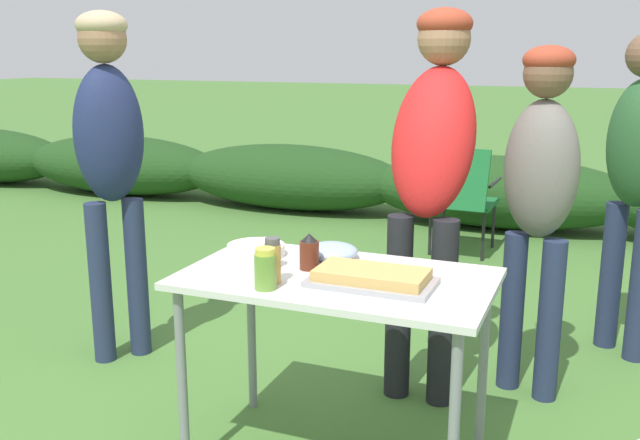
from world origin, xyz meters
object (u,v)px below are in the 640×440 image
paper_cup_stack (269,253)px  spice_jar (273,261)px  standing_person_in_red_jacket (433,156)px  standing_person_in_dark_puffer (638,167)px  standing_person_in_gray_fleece (110,145)px  plate_stack (256,250)px  mixing_bowl (331,251)px  standing_person_in_olive_jacket (540,184)px  camp_chair_green_behind_table (461,195)px  folding_table (337,296)px  food_tray (372,278)px  relish_jar (265,269)px  bbq_sauce_bottle (309,252)px

paper_cup_stack → spice_jar: (0.09, -0.15, 0.02)m
standing_person_in_red_jacket → standing_person_in_dark_puffer: size_ratio=1.06×
standing_person_in_gray_fleece → plate_stack: bearing=-72.8°
mixing_bowl → standing_person_in_dark_puffer: size_ratio=0.13×
spice_jar → standing_person_in_red_jacket: standing_person_in_red_jacket is taller
standing_person_in_olive_jacket → camp_chair_green_behind_table: 2.30m
spice_jar → standing_person_in_gray_fleece: (-1.17, 0.65, 0.26)m
plate_stack → standing_person_in_dark_puffer: size_ratio=0.14×
folding_table → mixing_bowl: 0.23m
plate_stack → paper_cup_stack: size_ratio=2.10×
food_tray → spice_jar: (-0.32, -0.10, 0.05)m
paper_cup_stack → standing_person_in_olive_jacket: 1.24m
food_tray → relish_jar: size_ratio=3.01×
standing_person_in_dark_puffer → food_tray: bearing=-75.2°
standing_person_in_gray_fleece → standing_person_in_dark_puffer: bearing=-28.4°
food_tray → standing_person_in_gray_fleece: size_ratio=0.25×
food_tray → relish_jar: 0.36m
bbq_sauce_bottle → standing_person_in_dark_puffer: (1.12, 1.46, 0.16)m
relish_jar → standing_person_in_dark_puffer: size_ratio=0.09×
bbq_sauce_bottle → standing_person_in_dark_puffer: bearing=52.6°
food_tray → standing_person_in_olive_jacket: size_ratio=0.28×
bbq_sauce_bottle → paper_cup_stack: bearing=-165.0°
plate_stack → mixing_bowl: bearing=12.8°
standing_person_in_red_jacket → camp_chair_green_behind_table: 2.34m
food_tray → camp_chair_green_behind_table: (-0.28, 3.04, -0.30)m
standing_person_in_gray_fleece → camp_chair_green_behind_table: 2.83m
standing_person_in_olive_jacket → standing_person_in_red_jacket: bearing=-144.7°
folding_table → mixing_bowl: (-0.09, 0.18, 0.11)m
spice_jar → standing_person_in_dark_puffer: bearing=54.7°
standing_person_in_dark_puffer → standing_person_in_gray_fleece: (-2.35, -1.00, 0.11)m
food_tray → mixing_bowl: (-0.24, 0.24, 0.00)m
plate_stack → standing_person_in_gray_fleece: bearing=158.8°
standing_person_in_red_jacket → standing_person_in_olive_jacket: bearing=15.7°
camp_chair_green_behind_table → relish_jar: bearing=-88.7°
spice_jar → mixing_bowl: bearing=76.5°
folding_table → standing_person_in_gray_fleece: standing_person_in_gray_fleece is taller
folding_table → plate_stack: size_ratio=4.89×
standing_person_in_red_jacket → standing_person_in_dark_puffer: (0.84, 0.76, -0.11)m
mixing_bowl → spice_jar: bearing=-103.5°
folding_table → spice_jar: 0.28m
plate_stack → spice_jar: 0.35m
spice_jar → standing_person_in_gray_fleece: size_ratio=0.09×
folding_table → standing_person_in_red_jacket: bearing=77.8°
spice_jar → bbq_sauce_bottle: bearing=74.2°
standing_person_in_olive_jacket → camp_chair_green_behind_table: (-0.73, 2.12, -0.50)m
bbq_sauce_bottle → spice_jar: bearing=-105.8°
food_tray → spice_jar: bearing=-162.6°
standing_person_in_gray_fleece → standing_person_in_olive_jacket: (1.95, 0.36, -0.12)m
mixing_bowl → standing_person_in_olive_jacket: size_ratio=0.13×
food_tray → spice_jar: 0.34m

